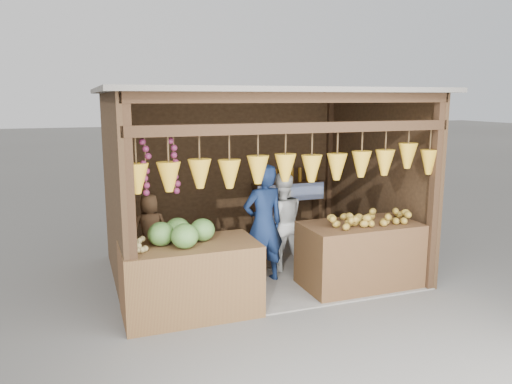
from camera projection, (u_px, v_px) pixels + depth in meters
The scene contains 12 objects.
ground at pixel (257, 271), 7.41m from camera, with size 80.00×80.00×0.00m, color #514F49.
stall_structure at pixel (256, 160), 7.05m from camera, with size 4.30×3.30×2.66m.
back_shelf at pixel (288, 194), 8.79m from camera, with size 1.25×0.32×1.32m.
counter_left at pixel (191, 279), 5.89m from camera, with size 1.59×0.85×0.86m, color #53321B.
counter_right at pixel (359, 255), 6.76m from camera, with size 1.56×0.85×0.88m, color #462D17.
stool at pixel (152, 274), 6.88m from camera, with size 0.29×0.29×0.27m, color black.
man_standing at pixel (263, 224), 6.85m from camera, with size 0.61×0.40×1.66m, color #14264E.
woman_standing at pixel (281, 222), 7.35m from camera, with size 0.71×0.56×1.47m, color silver.
vendor_seated at pixel (150, 230), 6.76m from camera, with size 0.49×0.32×0.99m, color #533721.
melon_pile at pixel (180, 231), 5.77m from camera, with size 1.00×0.50×0.32m, color #165316, non-canonical shape.
tanfruit_pile at pixel (134, 244), 5.56m from camera, with size 0.34×0.40×0.13m, color olive, non-canonical shape.
mango_pile at pixel (367, 215), 6.67m from camera, with size 1.40×0.64×0.22m, color #AA4916, non-canonical shape.
Camera 1 is at (-2.44, -6.63, 2.53)m, focal length 35.00 mm.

